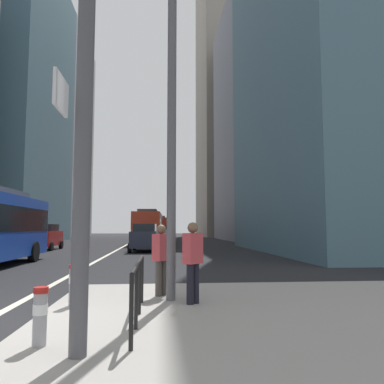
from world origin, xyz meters
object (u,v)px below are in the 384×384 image
at_px(bollard_back, 74,283).
at_px(car_receding_far, 145,237).
at_px(city_bus_red_distant, 159,226).
at_px(car_oncoming_far, 35,236).
at_px(street_lamp_post, 172,69).
at_px(bollard_right, 40,313).
at_px(car_receding_near, 162,233).
at_px(pedestrian_waiting, 161,256).
at_px(pedestrian_walking, 193,258).
at_px(car_oncoming_mid, 44,237).
at_px(city_bus_red_receding, 149,226).

bearing_deg(bollard_back, car_receding_far, 87.90).
xyz_separation_m(city_bus_red_distant, car_oncoming_far, (-10.35, -27.02, -0.85)).
distance_m(city_bus_red_distant, bollard_back, 51.91).
relative_size(street_lamp_post, bollard_right, 10.46).
height_order(car_receding_far, bollard_right, car_receding_far).
xyz_separation_m(car_receding_near, car_receding_far, (-1.35, -22.51, 0.00)).
xyz_separation_m(car_receding_near, pedestrian_waiting, (-0.31, -40.86, 0.06)).
height_order(bollard_right, bollard_back, bollard_back).
xyz_separation_m(bollard_right, pedestrian_walking, (2.26, 2.58, 0.49)).
distance_m(pedestrian_waiting, pedestrian_walking, 1.18).
distance_m(car_oncoming_mid, street_lamp_post, 23.68).
bearing_deg(car_oncoming_far, car_receding_far, -30.68).
distance_m(city_bus_red_receding, pedestrian_waiting, 29.80).
distance_m(street_lamp_post, bollard_right, 5.87).
bearing_deg(pedestrian_waiting, car_oncoming_mid, 112.70).
xyz_separation_m(car_receding_near, pedestrian_walking, (0.34, -41.84, 0.08)).
xyz_separation_m(pedestrian_waiting, pedestrian_walking, (0.65, -0.98, 0.03)).
xyz_separation_m(car_oncoming_mid, pedestrian_waiting, (8.76, -20.93, 0.06)).
distance_m(city_bus_red_distant, car_oncoming_mid, 31.24).
xyz_separation_m(city_bus_red_distant, street_lamp_post, (0.25, -51.48, 3.45)).
relative_size(car_receding_near, street_lamp_post, 0.51).
relative_size(street_lamp_post, pedestrian_waiting, 4.94).
relative_size(car_oncoming_mid, bollard_back, 5.09).
relative_size(city_bus_red_distant, bollard_back, 13.21).
bearing_deg(car_receding_far, pedestrian_walking, -84.99).
bearing_deg(car_receding_near, pedestrian_walking, -89.54).
distance_m(car_receding_far, street_lamp_post, 19.44).
height_order(car_oncoming_mid, street_lamp_post, street_lamp_post).
xyz_separation_m(car_oncoming_far, bollard_right, (8.77, -27.45, -0.41)).
bearing_deg(pedestrian_waiting, pedestrian_walking, -56.46).
xyz_separation_m(car_oncoming_mid, street_lamp_post, (8.97, -21.49, 4.29)).
bearing_deg(bollard_back, car_receding_near, 87.18).
relative_size(bollard_back, pedestrian_waiting, 0.50).
height_order(street_lamp_post, bollard_right, street_lamp_post).
xyz_separation_m(city_bus_red_receding, car_oncoming_mid, (-7.63, -8.85, -0.85)).
bearing_deg(car_receding_far, pedestrian_waiting, -86.74).
bearing_deg(bollard_back, car_oncoming_far, 109.16).
relative_size(car_receding_near, bollard_back, 5.04).
bearing_deg(pedestrian_walking, pedestrian_waiting, 123.54).
bearing_deg(bollard_back, city_bus_red_distant, 88.11).
relative_size(car_oncoming_mid, street_lamp_post, 0.52).
distance_m(car_receding_near, car_receding_far, 22.55).
bearing_deg(city_bus_red_receding, car_oncoming_mid, -130.77).
height_order(car_oncoming_mid, pedestrian_waiting, car_oncoming_mid).
bearing_deg(street_lamp_post, city_bus_red_distant, 90.28).
bearing_deg(car_receding_near, city_bus_red_distant, 91.98).
distance_m(city_bus_red_receding, pedestrian_walking, 30.81).
height_order(bollard_back, pedestrian_walking, pedestrian_walking).
bearing_deg(car_receding_near, bollard_right, -92.48).
distance_m(bollard_right, pedestrian_waiting, 3.93).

